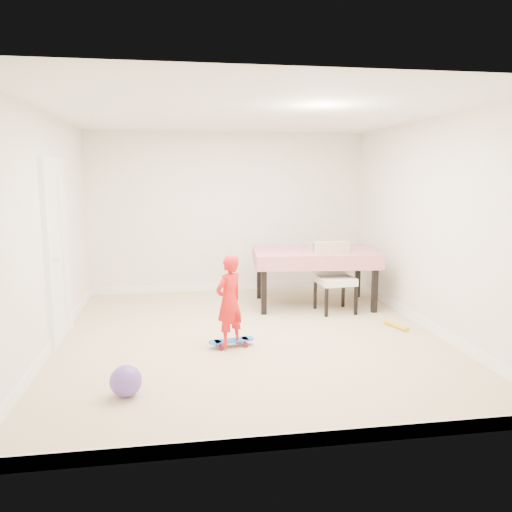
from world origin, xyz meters
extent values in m
plane|color=tan|center=(0.00, 0.00, 0.00)|extent=(5.00, 5.00, 0.00)
cube|color=silver|center=(0.00, 0.00, 2.58)|extent=(4.50, 5.00, 0.04)
cube|color=silver|center=(0.00, 2.48, 1.30)|extent=(4.50, 0.04, 2.60)
cube|color=silver|center=(0.00, -2.48, 1.30)|extent=(4.50, 0.04, 2.60)
cube|color=silver|center=(-2.23, 0.00, 1.30)|extent=(0.04, 5.00, 2.60)
cube|color=silver|center=(2.23, 0.00, 1.30)|extent=(0.04, 5.00, 2.60)
cube|color=white|center=(-2.22, 0.30, 1.02)|extent=(0.11, 0.94, 2.11)
cube|color=white|center=(0.00, 2.49, 0.06)|extent=(4.50, 0.02, 0.12)
cube|color=white|center=(0.00, -2.49, 0.06)|extent=(4.50, 0.02, 0.12)
cube|color=white|center=(-2.24, 0.00, 0.06)|extent=(0.02, 5.00, 0.12)
cube|color=white|center=(2.24, 0.00, 0.06)|extent=(0.02, 5.00, 0.12)
imported|color=red|center=(-0.29, -0.35, 0.51)|extent=(0.44, 0.43, 1.02)
sphere|color=#6245A6|center=(-1.31, -1.43, 0.14)|extent=(0.28, 0.28, 0.28)
cylinder|color=gold|center=(1.88, 0.07, 0.03)|extent=(0.18, 0.40, 0.06)
camera|label=1|loc=(-0.83, -5.69, 1.93)|focal=35.00mm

